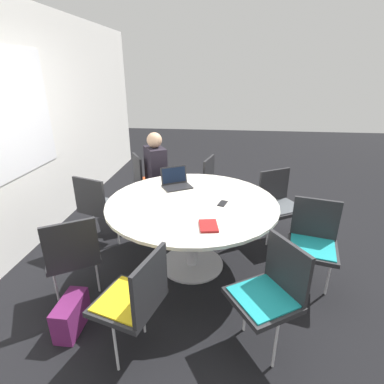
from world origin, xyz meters
TOP-DOWN VIEW (x-y plane):
  - ground_plane at (0.00, 0.00)m, footprint 16.00×16.00m
  - conference_table at (0.00, 0.00)m, footprint 1.71×1.71m
  - chair_0 at (1.24, 0.79)m, footprint 0.59×0.58m
  - chair_1 at (0.32, 1.13)m, footprint 0.54×0.55m
  - chair_2 at (-0.68, 0.96)m, footprint 0.59×0.60m
  - chair_3 at (-1.14, 0.27)m, footprint 0.54×0.53m
  - chair_4 at (-0.96, -0.67)m, footprint 0.60×0.59m
  - chair_5 at (-0.22, -1.15)m, footprint 0.51×0.53m
  - chair_6 at (0.64, -0.98)m, footprint 0.58×0.59m
  - chair_7 at (1.15, -0.22)m, footprint 0.53×0.52m
  - person_0 at (1.07, 0.60)m, footprint 0.42×0.37m
  - laptop at (0.40, 0.23)m, footprint 0.36×0.38m
  - spiral_notebook at (-0.51, -0.20)m, footprint 0.23×0.18m
  - cell_phone at (-0.03, -0.31)m, footprint 0.15×0.11m
  - handbag at (-0.98, 0.88)m, footprint 0.36×0.16m

SIDE VIEW (x-z plane):
  - ground_plane at x=0.00m, z-range 0.00..0.00m
  - handbag at x=-0.98m, z-range 0.00..0.28m
  - chair_0 at x=1.24m, z-range 0.09..0.97m
  - chair_1 at x=0.32m, z-range 0.09..0.97m
  - chair_2 at x=-0.68m, z-range 0.09..0.97m
  - chair_3 at x=-1.14m, z-range 0.09..0.97m
  - chair_4 at x=-0.96m, z-range 0.09..0.97m
  - chair_5 at x=-0.22m, z-range 0.09..0.97m
  - chair_6 at x=0.64m, z-range 0.09..0.97m
  - chair_7 at x=1.15m, z-range 0.09..0.97m
  - conference_table at x=0.00m, z-range 0.26..1.02m
  - person_0 at x=1.07m, z-range 0.11..1.34m
  - cell_phone at x=-0.03m, z-range 0.76..0.77m
  - spiral_notebook at x=-0.51m, z-range 0.76..0.78m
  - laptop at x=0.40m, z-range 0.71..0.92m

